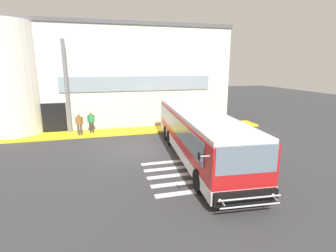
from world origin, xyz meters
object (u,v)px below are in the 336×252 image
object	(u,v)px
passenger_near_column	(79,123)
passenger_by_doorway	(91,120)
bus_main_foreground	(198,135)
safety_bollard_yellow	(175,127)
entry_support_column	(67,87)

from	to	relation	value
passenger_near_column	passenger_by_doorway	distance (m)	1.02
bus_main_foreground	safety_bollard_yellow	world-z (taller)	bus_main_foreground
safety_bollard_yellow	passenger_by_doorway	bearing A→B (deg)	169.10
passenger_near_column	passenger_by_doorway	size ratio (longest dim) A/B	1.00
bus_main_foreground	safety_bollard_yellow	bearing A→B (deg)	87.31
entry_support_column	passenger_by_doorway	xyz separation A→B (m)	(1.62, -0.56, -2.54)
entry_support_column	safety_bollard_yellow	world-z (taller)	entry_support_column
passenger_near_column	passenger_by_doorway	world-z (taller)	same
entry_support_column	bus_main_foreground	world-z (taller)	entry_support_column
bus_main_foreground	passenger_by_doorway	bearing A→B (deg)	131.64
passenger_by_doorway	safety_bollard_yellow	world-z (taller)	passenger_by_doorway
safety_bollard_yellow	passenger_near_column	bearing A→B (deg)	175.03
passenger_by_doorway	passenger_near_column	bearing A→B (deg)	-143.54
entry_support_column	safety_bollard_yellow	distance (m)	8.85
entry_support_column	safety_bollard_yellow	size ratio (longest dim) A/B	7.79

